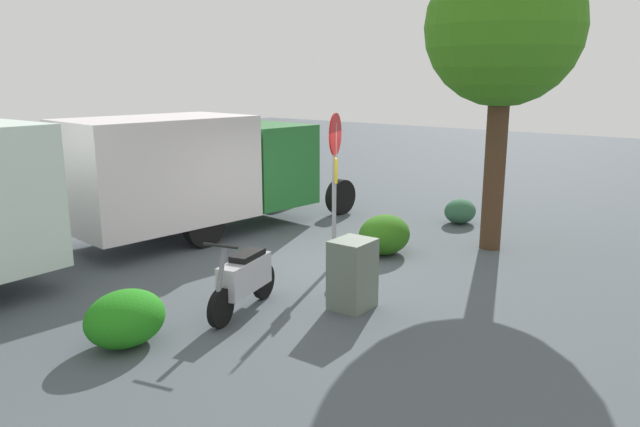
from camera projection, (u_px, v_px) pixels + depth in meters
name	position (u px, v px, depth m)	size (l,w,h in m)	color
ground_plane	(318.00, 263.00, 11.43)	(60.00, 60.00, 0.00)	#474F56
box_truck_near	(199.00, 167.00, 13.26)	(7.15, 2.70, 2.65)	black
motorcycle	(244.00, 278.00, 8.98)	(1.77, 0.74, 1.20)	black
stop_sign	(335.00, 166.00, 10.86)	(0.71, 0.33, 2.84)	#9E9EA3
street_tree	(504.00, 30.00, 11.46)	(3.02, 3.02, 5.91)	#47301E
utility_cabinet	(353.00, 274.00, 9.10)	(0.63, 0.55, 1.07)	slate
bike_rack_hoop	(345.00, 283.00, 10.30)	(0.85, 0.85, 0.05)	#B7B7BC
shrub_near_sign	(460.00, 211.00, 14.46)	(0.87, 0.71, 0.59)	#306043
shrub_mid_verge	(384.00, 235.00, 11.93)	(1.16, 0.95, 0.79)	#2A6415
shrub_by_tree	(125.00, 318.00, 7.85)	(1.09, 0.90, 0.75)	#218118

